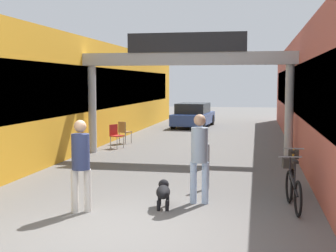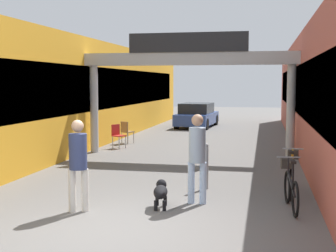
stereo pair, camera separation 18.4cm
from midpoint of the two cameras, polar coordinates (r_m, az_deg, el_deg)
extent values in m
plane|color=#605E5B|center=(8.18, -7.06, -12.17)|extent=(80.00, 80.00, 0.00)
cube|color=gold|center=(19.90, -11.41, 3.97)|extent=(3.00, 26.00, 4.05)
cube|color=black|center=(19.39, -7.35, 4.59)|extent=(0.04, 23.40, 1.62)
cube|color=#B25142|center=(18.62, 19.14, 3.69)|extent=(3.00, 26.00, 4.05)
cube|color=black|center=(18.46, 14.59, 4.43)|extent=(0.04, 23.40, 1.62)
cylinder|color=#B2B2B2|center=(16.60, -9.53, 2.01)|extent=(0.28, 0.28, 3.04)
cylinder|color=#B2B2B2|center=(15.60, 14.23, 1.71)|extent=(0.28, 0.28, 3.04)
cube|color=#B2B2B2|center=(15.75, 1.99, 8.19)|extent=(7.40, 0.44, 0.41)
cube|color=#232326|center=(15.59, 1.88, 10.16)|extent=(3.96, 0.10, 0.64)
cylinder|color=#A5BFE0|center=(9.58, 2.56, -6.92)|extent=(0.14, 0.14, 0.85)
cylinder|color=#A5BFE0|center=(9.55, 4.00, -6.95)|extent=(0.14, 0.14, 0.85)
cylinder|color=#8C9EB2|center=(9.43, 3.31, -2.32)|extent=(0.35, 0.35, 0.70)
sphere|color=tan|center=(9.38, 3.32, 0.72)|extent=(0.25, 0.25, 0.24)
cylinder|color=silver|center=(9.11, -10.34, -7.74)|extent=(0.18, 0.18, 0.82)
cylinder|color=silver|center=(9.10, -11.87, -7.77)|extent=(0.18, 0.18, 0.82)
cylinder|color=navy|center=(8.97, -11.19, -3.10)|extent=(0.45, 0.45, 0.68)
sphere|color=tan|center=(8.91, -11.24, -0.02)|extent=(0.30, 0.30, 0.23)
ellipsoid|color=black|center=(9.21, -1.17, -8.05)|extent=(0.37, 0.66, 0.25)
sphere|color=black|center=(9.47, -1.09, -7.15)|extent=(0.24, 0.24, 0.21)
sphere|color=white|center=(9.40, -1.11, -7.86)|extent=(0.17, 0.17, 0.15)
cylinder|color=black|center=(9.45, -1.61, -9.11)|extent=(0.08, 0.08, 0.20)
cylinder|color=black|center=(9.44, -0.61, -9.12)|extent=(0.08, 0.08, 0.20)
cylinder|color=black|center=(9.09, -1.75, -9.69)|extent=(0.08, 0.08, 0.20)
cylinder|color=black|center=(9.08, -0.70, -9.70)|extent=(0.08, 0.08, 0.20)
torus|color=black|center=(9.93, 14.02, -7.16)|extent=(0.11, 0.67, 0.67)
torus|color=black|center=(8.95, 15.00, -8.55)|extent=(0.11, 0.67, 0.67)
cube|color=black|center=(9.40, 14.51, -6.75)|extent=(0.12, 0.94, 0.34)
cylinder|color=black|center=(9.24, 14.66, -5.57)|extent=(0.03, 0.03, 0.42)
cube|color=black|center=(9.21, 14.69, -4.22)|extent=(0.12, 0.23, 0.05)
cylinder|color=black|center=(9.80, 14.12, -5.06)|extent=(0.03, 0.03, 0.46)
cylinder|color=gray|center=(9.76, 14.16, -3.68)|extent=(0.46, 0.07, 0.03)
cube|color=#332D28|center=(9.98, 13.96, -4.41)|extent=(0.26, 0.22, 0.20)
torus|color=black|center=(11.18, 14.55, -5.78)|extent=(0.11, 0.67, 0.67)
torus|color=black|center=(10.18, 14.37, -6.86)|extent=(0.11, 0.67, 0.67)
cube|color=gold|center=(10.65, 14.48, -5.34)|extent=(0.13, 0.94, 0.34)
cylinder|color=gold|center=(10.49, 14.49, -4.28)|extent=(0.03, 0.03, 0.42)
cube|color=black|center=(10.46, 14.52, -3.09)|extent=(0.12, 0.23, 0.05)
cylinder|color=gold|center=(11.06, 14.58, -3.90)|extent=(0.03, 0.03, 0.46)
cylinder|color=gray|center=(11.02, 14.61, -2.67)|extent=(0.46, 0.07, 0.03)
cube|color=#332D28|center=(11.24, 14.62, -3.34)|extent=(0.26, 0.22, 0.20)
cylinder|color=gray|center=(10.85, 4.33, -5.11)|extent=(0.10, 0.10, 0.98)
sphere|color=gray|center=(10.77, 4.35, -2.38)|extent=(0.10, 0.10, 0.10)
cylinder|color=gray|center=(17.61, -5.74, -1.99)|extent=(0.04, 0.04, 0.45)
cylinder|color=gray|center=(17.37, -6.53, -2.10)|extent=(0.04, 0.04, 0.45)
cylinder|color=gray|center=(17.85, -6.52, -1.90)|extent=(0.04, 0.04, 0.45)
cylinder|color=gray|center=(17.61, -7.31, -2.00)|extent=(0.04, 0.04, 0.45)
cube|color=#B2231E|center=(17.58, -6.54, -1.20)|extent=(0.54, 0.54, 0.04)
cube|color=#B2231E|center=(17.68, -6.95, -0.45)|extent=(0.22, 0.37, 0.40)
cylinder|color=gray|center=(19.26, -5.48, -1.36)|extent=(0.04, 0.04, 0.45)
cylinder|color=gray|center=(19.01, -4.77, -1.44)|extent=(0.04, 0.04, 0.45)
cylinder|color=gray|center=(19.03, -6.22, -1.45)|extent=(0.04, 0.04, 0.45)
cylinder|color=gray|center=(18.78, -5.52, -1.53)|extent=(0.04, 0.04, 0.45)
cube|color=olive|center=(18.99, -5.50, -0.71)|extent=(0.55, 0.55, 0.04)
cube|color=olive|center=(18.85, -5.91, -0.09)|extent=(0.37, 0.24, 0.40)
cube|color=#2D478C|center=(25.98, 2.92, 0.94)|extent=(2.03, 4.12, 0.60)
cube|color=#1E2328|center=(25.80, 2.85, 2.19)|extent=(1.73, 2.31, 0.55)
cylinder|color=black|center=(27.58, 1.93, 0.82)|extent=(0.24, 0.61, 0.60)
cylinder|color=black|center=(27.27, 5.19, 0.75)|extent=(0.24, 0.61, 0.60)
cylinder|color=black|center=(24.77, 0.42, 0.32)|extent=(0.24, 0.61, 0.60)
cylinder|color=black|center=(24.43, 4.03, 0.24)|extent=(0.24, 0.61, 0.60)
camera|label=1|loc=(0.09, -90.42, -0.04)|focal=50.00mm
camera|label=2|loc=(0.09, 89.58, 0.04)|focal=50.00mm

